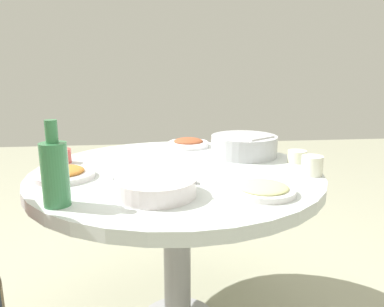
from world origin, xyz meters
TOP-DOWN VIEW (x-y plane):
  - round_dining_table at (0.00, 0.00)m, footprint 1.13×1.13m
  - rice_bowl at (0.33, 0.20)m, footprint 0.30×0.30m
  - soup_bowl at (-0.08, -0.29)m, footprint 0.28×0.26m
  - dish_stirfry at (0.09, 0.43)m, footprint 0.20×0.20m
  - dish_tofu_braise at (-0.42, -0.06)m, footprint 0.23×0.23m
  - dish_noodles at (0.26, -0.31)m, footprint 0.21×0.21m
  - green_bottle at (-0.37, -0.35)m, footprint 0.08×0.08m
  - tea_cup_near at (-0.47, 0.16)m, footprint 0.07×0.07m
  - tea_cup_far at (0.50, -0.13)m, footprint 0.08×0.08m
  - tea_cup_side at (0.52, 0.06)m, footprint 0.08×0.08m

SIDE VIEW (x-z plane):
  - round_dining_table at x=0.00m, z-range 0.26..0.98m
  - dish_noodles at x=0.26m, z-range 0.72..0.75m
  - dish_tofu_braise at x=-0.42m, z-range 0.72..0.76m
  - dish_stirfry at x=0.09m, z-range 0.72..0.76m
  - tea_cup_side at x=0.52m, z-range 0.72..0.77m
  - soup_bowl at x=-0.08m, z-range 0.72..0.78m
  - tea_cup_near at x=-0.47m, z-range 0.72..0.78m
  - tea_cup_far at x=0.50m, z-range 0.72..0.79m
  - rice_bowl at x=0.33m, z-range 0.72..0.82m
  - green_bottle at x=-0.37m, z-range 0.70..0.95m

